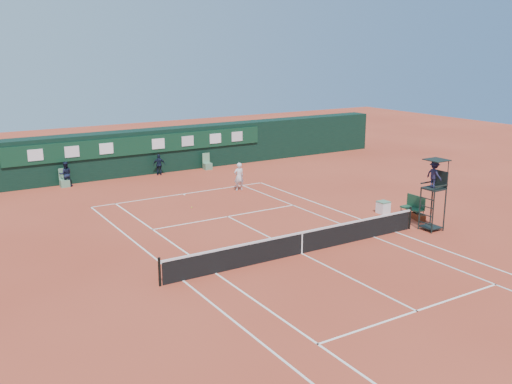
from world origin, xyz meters
TOP-DOWN VIEW (x-y plane):
  - ground at (0.00, 0.00)m, footprint 90.00×90.00m
  - court_lines at (0.00, 0.00)m, footprint 11.05×23.85m
  - tennis_net at (0.00, 0.00)m, footprint 12.90×0.10m
  - back_wall at (0.00, 18.74)m, footprint 40.00×1.65m
  - linesman_chair_left at (-5.50, 17.48)m, footprint 0.55×0.50m
  - linesman_chair_right at (4.50, 17.48)m, footprint 0.55×0.50m
  - umpire_chair at (7.15, -0.65)m, footprint 0.96×0.95m
  - player_bench at (8.13, 1.36)m, footprint 0.55×1.20m
  - tennis_bag at (7.90, 0.80)m, footprint 0.64×0.93m
  - cooler at (7.24, 2.64)m, footprint 0.57×0.57m
  - tennis_ball at (-0.88, 8.84)m, footprint 0.07×0.07m
  - player at (3.29, 10.91)m, footprint 0.66×0.46m
  - ball_kid_left at (-5.40, 17.48)m, footprint 0.84×0.69m
  - ball_kid_right at (0.86, 17.52)m, footprint 0.91×0.61m

SIDE VIEW (x-z plane):
  - ground at x=0.00m, z-range 0.00..0.00m
  - court_lines at x=0.00m, z-range 0.00..0.01m
  - tennis_ball at x=-0.88m, z-range 0.00..0.07m
  - tennis_bag at x=7.90m, z-range 0.00..0.32m
  - linesman_chair_left at x=-5.50m, z-range -0.26..0.89m
  - linesman_chair_right at x=4.50m, z-range -0.26..0.89m
  - cooler at x=7.24m, z-range 0.00..0.65m
  - tennis_net at x=0.00m, z-range -0.04..1.06m
  - player_bench at x=8.13m, z-range 0.05..1.15m
  - ball_kid_right at x=0.86m, z-range 0.00..1.44m
  - ball_kid_left at x=-5.40m, z-range 0.00..1.59m
  - player at x=3.29m, z-range 0.00..1.72m
  - back_wall at x=0.00m, z-range 0.01..3.01m
  - umpire_chair at x=7.15m, z-range 0.75..4.17m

